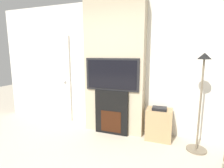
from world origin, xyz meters
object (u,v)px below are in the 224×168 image
object	(u,v)px
floor_lamp	(201,95)
media_stand	(159,124)
fireplace	(112,112)
television	(112,74)

from	to	relation	value
floor_lamp	media_stand	size ratio (longest dim) A/B	2.55
floor_lamp	fireplace	bearing A→B (deg)	174.76
fireplace	media_stand	xyz separation A→B (m)	(0.93, 0.06, -0.14)
television	floor_lamp	distance (m)	1.60
television	media_stand	distance (m)	1.30
floor_lamp	media_stand	bearing A→B (deg)	162.78
fireplace	floor_lamp	bearing A→B (deg)	-5.24
media_stand	television	bearing A→B (deg)	-176.40
fireplace	media_stand	bearing A→B (deg)	3.48
television	floor_lamp	size ratio (longest dim) A/B	0.67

